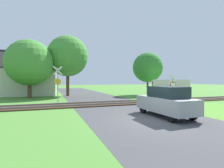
{
  "coord_description": "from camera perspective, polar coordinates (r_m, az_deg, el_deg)",
  "views": [
    {
      "loc": [
        -5.16,
        -8.06,
        2.13
      ],
      "look_at": [
        0.5,
        7.79,
        1.8
      ],
      "focal_mm": 28.0,
      "sensor_mm": 36.0,
      "label": 1
    }
  ],
  "objects": [
    {
      "name": "ground_plane",
      "position": [
        9.8,
        12.94,
        -11.45
      ],
      "size": [
        160.0,
        160.0,
        0.0
      ],
      "primitive_type": "plane",
      "color": "#4C8433"
    },
    {
      "name": "mail_truck",
      "position": [
        22.49,
        17.98,
        -1.21
      ],
      "size": [
        5.19,
        3.98,
        2.24
      ],
      "rotation": [
        0.0,
        0.0,
        1.07
      ],
      "color": "silver",
      "rests_on": "ground"
    },
    {
      "name": "tree_right",
      "position": [
        27.3,
        11.55,
        5.32
      ],
      "size": [
        4.52,
        4.52,
        6.41
      ],
      "color": "#513823",
      "rests_on": "ground"
    },
    {
      "name": "road_asphalt",
      "position": [
        11.5,
        7.49,
        -9.54
      ],
      "size": [
        6.94,
        80.0,
        0.01
      ],
      "primitive_type": "cube",
      "color": "#424244",
      "rests_on": "ground"
    },
    {
      "name": "rail_track",
      "position": [
        15.86,
        -0.49,
        -6.39
      ],
      "size": [
        60.0,
        2.6,
        0.22
      ],
      "color": "#422D1E",
      "rests_on": "ground"
    },
    {
      "name": "stop_sign_near",
      "position": [
        15.25,
        19.16,
        -1.06
      ],
      "size": [
        0.87,
        0.18,
        2.71
      ],
      "rotation": [
        0.0,
        0.0,
        3.27
      ],
      "color": "brown",
      "rests_on": "ground"
    },
    {
      "name": "tree_center",
      "position": [
        25.56,
        -14.29,
        8.78
      ],
      "size": [
        5.7,
        5.7,
        8.41
      ],
      "color": "#513823",
      "rests_on": "ground"
    },
    {
      "name": "tree_left",
      "position": [
        23.9,
        -25.36,
        6.3
      ],
      "size": [
        5.66,
        5.66,
        7.17
      ],
      "color": "#513823",
      "rests_on": "ground"
    },
    {
      "name": "house",
      "position": [
        28.49,
        -26.15,
        1.05
      ],
      "size": [
        8.96,
        6.74,
        6.5
      ],
      "rotation": [
        0.0,
        0.0,
        -0.05
      ],
      "color": "beige",
      "rests_on": "ground"
    },
    {
      "name": "crossing_sign_far",
      "position": [
        17.65,
        -17.29,
        0.78
      ],
      "size": [
        0.88,
        0.13,
        3.54
      ],
      "rotation": [
        0.0,
        0.0,
        -0.02
      ],
      "color": "#9E9EA5",
      "rests_on": "ground"
    },
    {
      "name": "parked_car",
      "position": [
        10.86,
        17.18,
        -5.45
      ],
      "size": [
        1.76,
        4.05,
        1.78
      ],
      "rotation": [
        0.0,
        0.0,
        0.03
      ],
      "color": "#99999E",
      "rests_on": "ground"
    }
  ]
}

